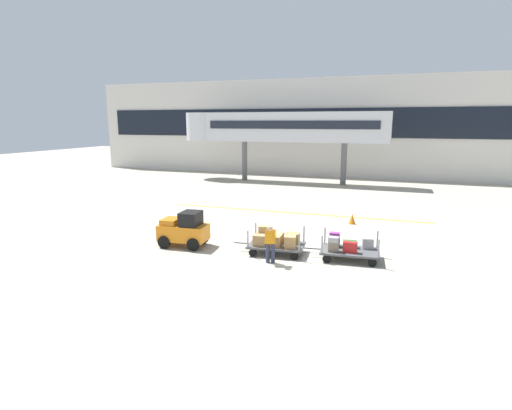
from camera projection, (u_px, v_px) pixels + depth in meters
ground_plane at (292, 255)px, 16.61m from camera, size 120.00×120.00×0.00m
apron_lead_line at (293, 213)px, 24.38m from camera, size 15.85×0.32×0.01m
terminal_building at (359, 128)px, 39.62m from camera, size 58.11×2.51×9.69m
jet_bridge at (274, 127)px, 36.32m from camera, size 18.88×3.00×6.27m
baggage_tug at (184, 230)px, 17.73m from camera, size 2.19×1.38×1.58m
baggage_cart_lead at (276, 241)px, 16.75m from camera, size 3.05×1.59×1.10m
baggage_cart_middle at (348, 248)px, 16.07m from camera, size 3.05×1.59×1.10m
baggage_handler at (270, 242)px, 15.52m from camera, size 0.47×0.49×1.56m
safety_cone_near at (352, 219)px, 21.72m from camera, size 0.36×0.36×0.55m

